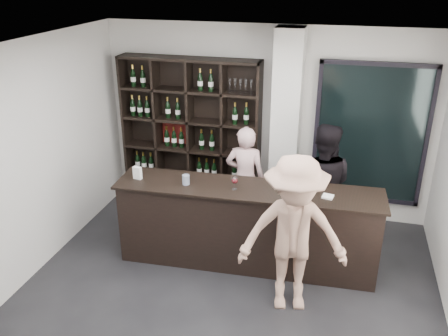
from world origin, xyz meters
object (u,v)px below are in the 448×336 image
(taster_black, at_px, (321,186))
(taster_pink, at_px, (245,178))
(customer, at_px, (293,235))
(tasting_counter, at_px, (247,226))
(wine_shelf, at_px, (191,135))

(taster_black, bearing_deg, taster_pink, -12.21)
(customer, bearing_deg, taster_black, 69.73)
(taster_pink, bearing_deg, tasting_counter, 102.00)
(tasting_counter, bearing_deg, taster_black, 38.09)
(wine_shelf, xyz_separation_m, taster_pink, (1.00, -0.53, -0.41))
(wine_shelf, xyz_separation_m, customer, (1.90, -2.17, -0.26))
(tasting_counter, height_order, taster_black, taster_black)
(taster_black, bearing_deg, wine_shelf, -21.28)
(taster_black, xyz_separation_m, customer, (-0.20, -1.45, 0.05))
(tasting_counter, xyz_separation_m, taster_black, (0.87, 0.75, 0.33))
(tasting_counter, distance_m, customer, 1.04)
(tasting_counter, bearing_deg, taster_pink, 101.17)
(tasting_counter, xyz_separation_m, taster_pink, (-0.23, 0.94, 0.24))
(taster_black, height_order, customer, customer)
(taster_black, distance_m, customer, 1.46)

